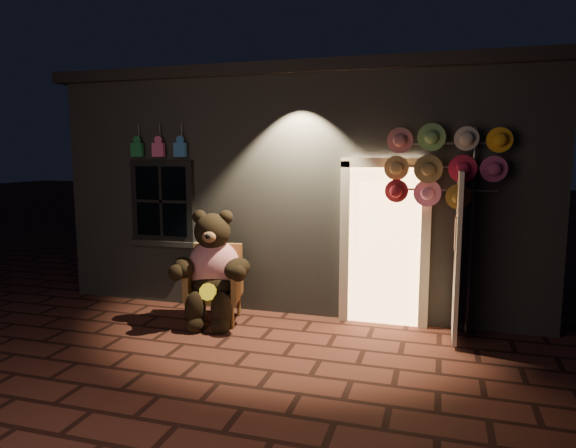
% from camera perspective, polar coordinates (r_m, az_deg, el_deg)
% --- Properties ---
extents(ground, '(60.00, 60.00, 0.00)m').
position_cam_1_polar(ground, '(6.06, -4.37, -13.97)').
color(ground, '#532820').
rests_on(ground, ground).
extents(shop_building, '(7.30, 5.95, 3.51)m').
position_cam_1_polar(shop_building, '(9.47, 4.25, 4.73)').
color(shop_building, slate).
rests_on(shop_building, ground).
extents(wicker_armchair, '(0.82, 0.77, 1.02)m').
position_cam_1_polar(wicker_armchair, '(7.04, -8.06, -6.53)').
color(wicker_armchair, olive).
rests_on(wicker_armchair, ground).
extents(teddy_bear, '(1.10, 0.96, 1.55)m').
position_cam_1_polar(teddy_bear, '(6.87, -8.41, -4.99)').
color(teddy_bear, red).
rests_on(teddy_bear, ground).
extents(hat_rack, '(1.46, 0.22, 2.58)m').
position_cam_1_polar(hat_rack, '(6.52, 16.73, 6.11)').
color(hat_rack, '#59595E').
rests_on(hat_rack, ground).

